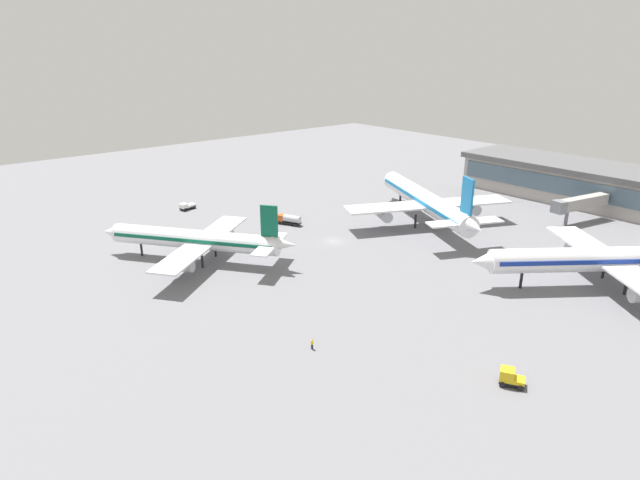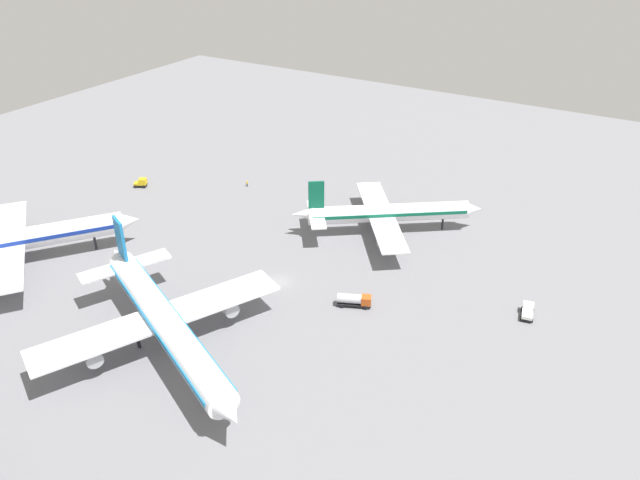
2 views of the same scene
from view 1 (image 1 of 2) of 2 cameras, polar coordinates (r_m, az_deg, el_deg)
The scene contains 10 objects.
ground at distance 123.75m, azimuth 1.45°, elevation -0.12°, with size 288.00×288.00×0.00m, color slate.
terminal_building at distance 171.75m, azimuth 27.04°, elevation 5.33°, with size 74.87×22.45×10.80m.
airplane_at_gate at distance 113.56m, azimuth -12.97°, elevation 0.06°, with size 37.05×31.37×13.22m.
airplane_taxiing at distance 111.73m, azimuth 27.98°, elevation -1.82°, with size 35.41×41.86×15.05m.
airplane_distant at distance 137.34m, azimuth 11.23°, elevation 4.12°, with size 49.79×41.37×16.23m.
fuel_truck at distance 135.19m, azimuth -3.34°, elevation 2.23°, with size 6.54×4.25×2.50m.
baggage_tug at distance 77.39m, azimuth 19.57°, elevation -13.60°, with size 3.73×3.40×2.30m.
pushback_tractor at distance 152.16m, azimuth -14.00°, elevation 3.52°, with size 2.94×4.69×1.90m.
ground_crew_worker at distance 80.88m, azimuth -0.85°, elevation -11.01°, with size 0.53×0.53×1.67m.
jet_bridge at distance 150.38m, azimuth 25.90°, elevation 3.54°, with size 6.61×18.67×6.74m.
Camera 1 is at (-86.78, 77.35, 42.43)m, focal length 30.04 mm.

